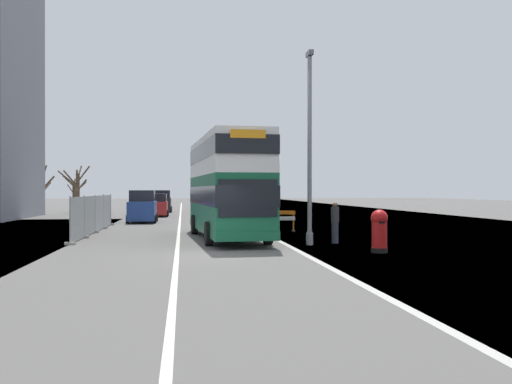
% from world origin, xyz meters
% --- Properties ---
extents(ground, '(140.00, 280.00, 0.10)m').
position_xyz_m(ground, '(0.64, 0.10, -0.05)').
color(ground, '#565451').
extents(double_decker_bus, '(3.29, 11.26, 4.71)m').
position_xyz_m(double_decker_bus, '(1.05, 7.03, 2.51)').
color(double_decker_bus, '#145638').
rests_on(double_decker_bus, ground).
extents(lamppost_foreground, '(0.29, 0.70, 8.05)m').
position_xyz_m(lamppost_foreground, '(4.23, 3.42, 3.80)').
color(lamppost_foreground, gray).
rests_on(lamppost_foreground, ground).
extents(red_pillar_postbox, '(0.62, 0.62, 1.57)m').
position_xyz_m(red_pillar_postbox, '(6.11, 0.21, 0.86)').
color(red_pillar_postbox, black).
rests_on(red_pillar_postbox, ground).
extents(roadworks_barrier, '(1.75, 0.53, 1.15)m').
position_xyz_m(roadworks_barrier, '(4.24, 11.09, 0.73)').
color(roadworks_barrier, orange).
rests_on(roadworks_barrier, ground).
extents(construction_site_fence, '(0.44, 13.80, 2.03)m').
position_xyz_m(construction_site_fence, '(-5.64, 11.43, 0.97)').
color(construction_site_fence, '#A8AAAD').
rests_on(construction_site_fence, ground).
extents(car_oncoming_near, '(2.03, 4.09, 2.27)m').
position_xyz_m(car_oncoming_near, '(-3.81, 21.18, 1.06)').
color(car_oncoming_near, navy).
rests_on(car_oncoming_near, ground).
extents(car_receding_mid, '(1.94, 4.50, 1.97)m').
position_xyz_m(car_receding_mid, '(-3.20, 30.70, 0.93)').
color(car_receding_mid, maroon).
rests_on(car_receding_mid, ground).
extents(car_receding_far, '(2.01, 4.16, 2.27)m').
position_xyz_m(car_receding_far, '(-3.12, 40.06, 1.06)').
color(car_receding_far, black).
rests_on(car_receding_far, ground).
extents(bare_tree_far_verge_near, '(2.26, 3.70, 4.60)m').
position_xyz_m(bare_tree_far_verge_near, '(-14.23, 36.44, 2.14)').
color(bare_tree_far_verge_near, '#4C3D2D').
rests_on(bare_tree_far_verge_near, ground).
extents(bare_tree_far_verge_mid, '(2.71, 3.04, 4.22)m').
position_xyz_m(bare_tree_far_verge_mid, '(-11.69, 39.27, 1.94)').
color(bare_tree_far_verge_mid, '#4C3D2D').
rests_on(bare_tree_far_verge_mid, ground).
extents(bare_tree_far_verge_far, '(3.03, 2.69, 4.91)m').
position_xyz_m(bare_tree_far_verge_far, '(-11.95, 42.13, 2.52)').
color(bare_tree_far_verge_far, '#4C3D2D').
rests_on(bare_tree_far_verge_far, ground).
extents(pedestrian_at_kerb, '(0.34, 0.34, 1.78)m').
position_xyz_m(pedestrian_at_kerb, '(5.47, 3.98, 0.90)').
color(pedestrian_at_kerb, '#2D3342').
rests_on(pedestrian_at_kerb, ground).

